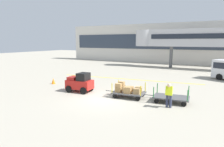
# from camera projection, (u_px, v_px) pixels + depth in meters

# --- Properties ---
(ground_plane) EXTENTS (120.00, 120.00, 0.00)m
(ground_plane) POSITION_uv_depth(u_px,v_px,m) (105.00, 99.00, 14.39)
(ground_plane) COLOR #A8A08E
(apron_lead_line) EXTENTS (15.43, 2.13, 0.01)m
(apron_lead_line) POSITION_uv_depth(u_px,v_px,m) (127.00, 79.00, 21.84)
(apron_lead_line) COLOR yellow
(apron_lead_line) RESTS_ON ground_plane
(terminal_building) EXTENTS (45.27, 2.51, 7.35)m
(terminal_building) POSITION_uv_depth(u_px,v_px,m) (179.00, 43.00, 36.25)
(terminal_building) COLOR beige
(terminal_building) RESTS_ON ground_plane
(jet_bridge) EXTENTS (18.73, 3.00, 5.89)m
(jet_bridge) POSITION_uv_depth(u_px,v_px,m) (192.00, 38.00, 29.53)
(jet_bridge) COLOR #B7B7BC
(jet_bridge) RESTS_ON ground_plane
(baggage_tug) EXTENTS (2.20, 1.41, 1.58)m
(baggage_tug) POSITION_uv_depth(u_px,v_px,m) (80.00, 83.00, 16.22)
(baggage_tug) COLOR red
(baggage_tug) RESTS_ON ground_plane
(baggage_cart_lead) EXTENTS (3.06, 1.62, 1.10)m
(baggage_cart_lead) POSITION_uv_depth(u_px,v_px,m) (128.00, 90.00, 14.64)
(baggage_cart_lead) COLOR #4C4C4F
(baggage_cart_lead) RESTS_ON ground_plane
(baggage_cart_middle) EXTENTS (3.06, 1.62, 1.10)m
(baggage_cart_middle) POSITION_uv_depth(u_px,v_px,m) (171.00, 97.00, 13.47)
(baggage_cart_middle) COLOR #4C4C4F
(baggage_cart_middle) RESTS_ON ground_plane
(baggage_handler) EXTENTS (0.44, 0.46, 1.56)m
(baggage_handler) POSITION_uv_depth(u_px,v_px,m) (169.00, 94.00, 12.28)
(baggage_handler) COLOR #2D334C
(baggage_handler) RESTS_ON ground_plane
(safety_cone_near) EXTENTS (0.36, 0.36, 0.55)m
(safety_cone_near) POSITION_uv_depth(u_px,v_px,m) (53.00, 81.00, 19.35)
(safety_cone_near) COLOR orange
(safety_cone_near) RESTS_ON ground_plane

